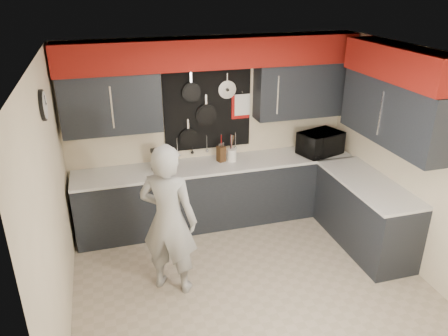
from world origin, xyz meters
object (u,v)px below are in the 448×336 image
object	(u,v)px
microwave	(320,143)
knife_block	(221,154)
coffee_maker	(159,160)
utensil_crock	(232,155)
person	(169,220)

from	to	relation	value
microwave	knife_block	bearing A→B (deg)	157.15
knife_block	coffee_maker	bearing A→B (deg)	166.29
utensil_crock	coffee_maker	size ratio (longest dim) A/B	0.56
person	knife_block	bearing A→B (deg)	-95.18
utensil_crock	coffee_maker	bearing A→B (deg)	-176.44
knife_block	coffee_maker	distance (m)	0.88
knife_block	person	size ratio (longest dim) A/B	0.13
utensil_crock	microwave	bearing A→B (deg)	-4.90
utensil_crock	person	xyz separation A→B (m)	(-1.12, -1.31, -0.13)
microwave	coffee_maker	size ratio (longest dim) A/B	1.95
knife_block	person	world-z (taller)	person
microwave	person	bearing A→B (deg)	-171.39
microwave	coffee_maker	distance (m)	2.32
microwave	utensil_crock	xyz separation A→B (m)	(-1.30, 0.11, -0.08)
coffee_maker	knife_block	bearing A→B (deg)	-9.54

